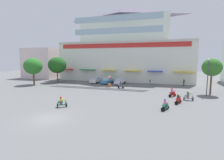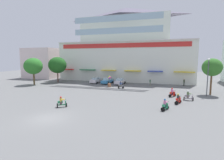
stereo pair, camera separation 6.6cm
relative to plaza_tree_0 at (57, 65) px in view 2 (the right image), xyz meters
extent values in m
plane|color=slate|center=(16.06, -11.84, -4.64)|extent=(128.00, 128.00, 0.00)
cube|color=silver|center=(16.06, 10.58, 0.79)|extent=(37.66, 10.85, 10.85)
cube|color=silver|center=(16.06, 11.13, 9.80)|extent=(24.67, 9.77, 7.17)
pyramid|color=slate|center=(16.06, 11.13, 14.83)|extent=(25.16, 9.99, 2.89)
cube|color=red|center=(16.06, 5.10, 5.19)|extent=(34.64, 0.12, 1.16)
cube|color=silver|center=(16.06, 5.06, 6.33)|extent=(37.66, 0.70, 0.24)
cube|color=red|center=(0.17, 4.61, -1.43)|extent=(3.70, 1.10, 0.20)
cube|color=#246B40|center=(6.62, 4.61, -1.43)|extent=(4.63, 1.10, 0.20)
cube|color=gold|center=(12.87, 4.61, -1.43)|extent=(4.14, 1.10, 0.20)
cube|color=gold|center=(19.48, 4.61, -1.43)|extent=(4.31, 1.10, 0.20)
cube|color=#2E429F|center=(25.24, 4.61, -1.43)|extent=(3.71, 1.10, 0.20)
cube|color=gold|center=(31.94, 4.61, -1.43)|extent=(4.72, 1.10, 0.20)
cube|color=#99B7C6|center=(16.06, 0.77, 8.36)|extent=(21.71, 0.08, 1.43)
cube|color=#99B7C6|center=(16.06, 0.77, 11.23)|extent=(21.71, 0.08, 1.43)
cube|color=silver|center=(-11.47, 9.27, 0.20)|extent=(10.81, 9.97, 9.68)
cylinder|color=brown|center=(0.00, 0.00, -3.18)|extent=(0.30, 0.30, 2.93)
ellipsoid|color=#1E551C|center=(0.00, 0.00, 0.01)|extent=(4.92, 4.40, 4.31)
cylinder|color=brown|center=(35.64, -5.48, -2.77)|extent=(0.31, 0.31, 3.74)
ellipsoid|color=#316C26|center=(35.64, -5.48, 0.27)|extent=(3.33, 3.13, 3.13)
cylinder|color=brown|center=(-3.12, -5.36, -3.10)|extent=(0.38, 0.38, 3.08)
ellipsoid|color=#2A7026|center=(-3.12, -5.36, -0.06)|extent=(4.27, 4.51, 3.96)
cube|color=silver|center=(10.35, 1.88, -4.00)|extent=(1.82, 4.43, 0.75)
cube|color=#9BB4BD|center=(10.35, 1.88, -3.39)|extent=(1.50, 2.24, 0.46)
cylinder|color=black|center=(9.60, 3.27, -4.34)|extent=(0.61, 0.19, 0.60)
cylinder|color=black|center=(11.22, 3.20, -4.34)|extent=(0.61, 0.19, 0.60)
cylinder|color=black|center=(9.48, 0.57, -4.34)|extent=(0.61, 0.19, 0.60)
cylinder|color=black|center=(11.11, 0.50, -4.34)|extent=(0.61, 0.19, 0.60)
cube|color=#3B89C2|center=(13.54, 1.70, -4.02)|extent=(2.03, 4.54, 0.70)
cube|color=#A2BFC6|center=(13.54, 1.70, -3.39)|extent=(1.62, 2.32, 0.55)
cylinder|color=black|center=(12.82, 3.14, -4.34)|extent=(0.61, 0.21, 0.60)
cylinder|color=black|center=(14.48, 3.00, -4.34)|extent=(0.61, 0.21, 0.60)
cylinder|color=black|center=(12.59, 0.41, -4.34)|extent=(0.61, 0.21, 0.60)
cylinder|color=black|center=(14.26, 0.27, -4.34)|extent=(0.61, 0.21, 0.60)
cube|color=white|center=(16.91, 1.61, -3.98)|extent=(1.74, 4.36, 0.78)
cube|color=#9DBCC7|center=(16.91, 1.61, -3.34)|extent=(1.49, 2.18, 0.50)
cylinder|color=black|center=(16.04, 2.96, -4.34)|extent=(0.60, 0.17, 0.60)
cylinder|color=black|center=(17.77, 2.97, -4.34)|extent=(0.60, 0.17, 0.60)
cylinder|color=black|center=(16.05, 0.26, -4.34)|extent=(0.60, 0.17, 0.60)
cylinder|color=black|center=(17.78, 0.27, -4.34)|extent=(0.60, 0.17, 0.60)
cylinder|color=black|center=(30.03, -13.46, -4.38)|extent=(0.54, 0.33, 0.52)
cylinder|color=black|center=(29.54, -14.64, -4.38)|extent=(0.54, 0.33, 0.52)
cube|color=red|center=(29.79, -14.05, -4.32)|extent=(0.69, 1.15, 0.10)
cube|color=red|center=(29.70, -14.26, -3.91)|extent=(0.55, 0.78, 0.28)
cube|color=red|center=(29.98, -13.57, -4.12)|extent=(0.35, 0.25, 0.72)
cylinder|color=black|center=(29.99, -13.55, -3.57)|extent=(0.49, 0.23, 0.04)
cube|color=#40483A|center=(29.74, -14.17, -4.03)|extent=(0.40, 0.38, 0.36)
cylinder|color=#2A3131|center=(29.74, -14.17, -3.60)|extent=(0.42, 0.42, 0.50)
sphere|color=gold|center=(29.74, -14.17, -3.24)|extent=(0.25, 0.25, 0.25)
cube|color=#2A3131|center=(29.85, -13.91, -3.57)|extent=(0.48, 0.54, 0.10)
cylinder|color=black|center=(32.09, -11.39, -4.38)|extent=(0.20, 0.53, 0.52)
cylinder|color=black|center=(30.81, -11.26, -4.38)|extent=(0.20, 0.53, 0.52)
cube|color=gray|center=(31.45, -11.32, -4.32)|extent=(1.16, 0.40, 0.10)
cube|color=gray|center=(31.22, -11.30, -3.94)|extent=(0.75, 0.38, 0.28)
cube|color=gray|center=(31.96, -11.38, -4.15)|extent=(0.17, 0.33, 0.68)
cylinder|color=black|center=(31.99, -11.38, -3.60)|extent=(0.09, 0.52, 0.04)
cube|color=#6D6059|center=(31.32, -11.31, -4.06)|extent=(0.31, 0.35, 0.36)
cylinder|color=#506943|center=(31.32, -11.31, -3.60)|extent=(0.35, 0.35, 0.56)
sphere|color=silver|center=(31.32, -11.31, -3.21)|extent=(0.25, 0.25, 0.25)
cube|color=#506943|center=(31.60, -11.34, -3.57)|extent=(0.47, 0.39, 0.10)
cylinder|color=black|center=(15.34, -20.17, -4.38)|extent=(0.41, 0.51, 0.52)
cylinder|color=black|center=(14.37, -20.85, -4.38)|extent=(0.41, 0.51, 0.52)
cube|color=#277B4F|center=(14.86, -20.51, -4.32)|extent=(1.02, 0.83, 0.10)
cube|color=#277B4F|center=(14.68, -20.63, -3.95)|extent=(0.72, 0.63, 0.28)
cube|color=#277B4F|center=(15.25, -20.24, -4.15)|extent=(0.30, 0.34, 0.68)
cylinder|color=black|center=(15.27, -20.23, -3.61)|extent=(0.33, 0.45, 0.04)
cube|color=#4F3D40|center=(14.76, -20.58, -4.07)|extent=(0.41, 0.42, 0.36)
cylinder|color=gold|center=(14.76, -20.58, -3.65)|extent=(0.45, 0.45, 0.48)
sphere|color=red|center=(14.76, -20.58, -3.29)|extent=(0.25, 0.25, 0.25)
cube|color=gold|center=(14.97, -20.43, -3.62)|extent=(0.56, 0.53, 0.10)
cylinder|color=black|center=(28.30, -17.30, -4.38)|extent=(0.53, 0.34, 0.52)
cylinder|color=black|center=(27.81, -18.44, -4.38)|extent=(0.53, 0.34, 0.52)
cube|color=#258A55|center=(28.05, -17.87, -4.32)|extent=(0.69, 1.11, 0.10)
cube|color=#258A55|center=(27.97, -18.07, -3.95)|extent=(0.55, 0.75, 0.28)
cube|color=#258A55|center=(28.25, -17.41, -4.15)|extent=(0.35, 0.25, 0.68)
cylinder|color=black|center=(28.26, -17.39, -3.61)|extent=(0.49, 0.24, 0.04)
cube|color=#172730|center=(28.01, -17.98, -4.07)|extent=(0.40, 0.38, 0.36)
cylinder|color=#D36CA0|center=(28.01, -17.98, -3.62)|extent=(0.42, 0.42, 0.54)
sphere|color=#2A609A|center=(28.01, -17.98, -3.24)|extent=(0.25, 0.25, 0.25)
cube|color=#D36CA0|center=(28.11, -17.73, -3.59)|extent=(0.49, 0.54, 0.10)
cylinder|color=black|center=(29.47, -9.01, -4.38)|extent=(0.50, 0.43, 0.52)
cylinder|color=black|center=(28.72, -9.98, -4.38)|extent=(0.50, 0.43, 0.52)
cube|color=red|center=(29.10, -9.49, -4.32)|extent=(0.88, 1.03, 0.10)
cube|color=red|center=(28.96, -9.67, -3.92)|extent=(0.66, 0.73, 0.28)
cube|color=red|center=(29.40, -9.10, -4.13)|extent=(0.34, 0.31, 0.70)
cylinder|color=black|center=(29.41, -9.08, -3.58)|extent=(0.43, 0.35, 0.04)
cube|color=black|center=(29.02, -9.59, -4.04)|extent=(0.42, 0.42, 0.36)
cylinder|color=#D866A0|center=(29.02, -9.59, -3.58)|extent=(0.45, 0.45, 0.56)
sphere|color=red|center=(29.02, -9.59, -3.19)|extent=(0.25, 0.25, 0.25)
cube|color=#D866A0|center=(29.19, -9.38, -3.55)|extent=(0.54, 0.56, 0.10)
cylinder|color=black|center=(19.21, -4.18, -4.38)|extent=(0.30, 0.54, 0.52)
cylinder|color=black|center=(18.11, -3.82, -4.38)|extent=(0.30, 0.54, 0.52)
cube|color=gray|center=(18.66, -4.00, -4.32)|extent=(1.05, 0.58, 0.10)
cube|color=gray|center=(18.46, -3.94, -3.98)|extent=(0.71, 0.49, 0.28)
cube|color=gray|center=(19.10, -4.15, -4.18)|extent=(0.23, 0.35, 0.65)
cylinder|color=black|center=(19.12, -4.15, -3.64)|extent=(0.20, 0.51, 0.04)
cube|color=slate|center=(18.55, -3.97, -4.10)|extent=(0.37, 0.39, 0.36)
cylinder|color=#395182|center=(18.55, -3.97, -3.64)|extent=(0.40, 0.40, 0.57)
sphere|color=black|center=(18.55, -3.97, -3.25)|extent=(0.25, 0.25, 0.25)
cube|color=#395182|center=(18.79, -4.04, -3.61)|extent=(0.52, 0.46, 0.10)
cylinder|color=black|center=(31.99, 4.00, -4.23)|extent=(0.27, 0.27, 0.81)
cylinder|color=#313A28|center=(31.99, 4.00, -3.51)|extent=(0.43, 0.43, 0.63)
sphere|color=tan|center=(31.99, 4.00, -3.09)|extent=(0.22, 0.22, 0.22)
cylinder|color=#73745B|center=(24.38, 1.20, -4.19)|extent=(0.26, 0.26, 0.90)
cylinder|color=#487052|center=(24.38, 1.20, -3.47)|extent=(0.42, 0.42, 0.54)
sphere|color=tan|center=(24.38, 1.20, -3.09)|extent=(0.21, 0.21, 0.21)
cylinder|color=#474C51|center=(34.80, -6.80, -1.57)|extent=(0.16, 0.16, 6.14)
ellipsoid|color=silver|center=(34.80, -6.80, 1.68)|extent=(0.40, 0.40, 0.28)
cube|color=#9B6342|center=(15.63, -2.82, -4.27)|extent=(0.99, 1.08, 0.75)
cylinder|color=#4C4C4C|center=(15.63, -2.82, -3.29)|extent=(0.04, 0.04, 1.20)
sphere|color=#E23794|center=(15.93, -2.85, -2.48)|extent=(0.29, 0.29, 0.29)
sphere|color=yellow|center=(15.66, -2.68, -2.36)|extent=(0.34, 0.34, 0.34)
sphere|color=#4DC458|center=(15.51, -2.71, -2.32)|extent=(0.29, 0.29, 0.29)
sphere|color=yellow|center=(15.45, -2.91, -2.54)|extent=(0.33, 0.33, 0.33)
sphere|color=purple|center=(15.67, -2.97, -2.57)|extent=(0.37, 0.37, 0.37)
camera|label=1|loc=(28.15, -40.23, 1.90)|focal=28.06mm
camera|label=2|loc=(28.21, -40.21, 1.90)|focal=28.06mm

